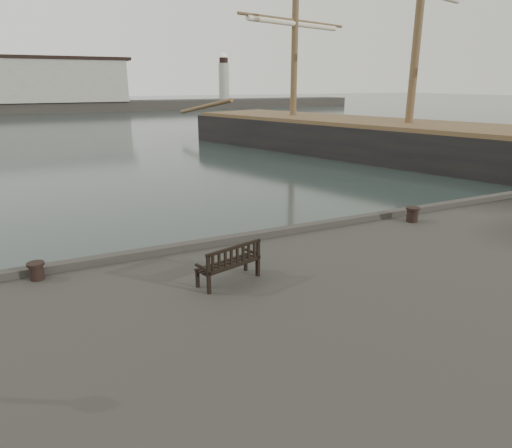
{
  "coord_description": "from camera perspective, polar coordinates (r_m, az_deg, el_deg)",
  "views": [
    {
      "loc": [
        -4.74,
        -11.06,
        5.77
      ],
      "look_at": [
        0.49,
        -0.5,
        2.1
      ],
      "focal_mm": 32.0,
      "sensor_mm": 36.0,
      "label": 1
    }
  ],
  "objects": [
    {
      "name": "ground",
      "position": [
        13.35,
        -2.87,
        -8.34
      ],
      "size": [
        400.0,
        400.0,
        0.0
      ],
      "primitive_type": "plane",
      "color": "black",
      "rests_on": "ground"
    },
    {
      "name": "breakwater",
      "position": [
        103.07,
        -27.21,
        14.65
      ],
      "size": [
        140.0,
        9.5,
        12.2
      ],
      "color": "#383530",
      "rests_on": "ground"
    },
    {
      "name": "bench",
      "position": [
        10.06,
        -3.39,
        -5.78
      ],
      "size": [
        1.56,
        0.89,
        0.85
      ],
      "rotation": [
        0.0,
        0.0,
        0.27
      ],
      "color": "black",
      "rests_on": "quay"
    },
    {
      "name": "bollard_left",
      "position": [
        11.3,
        -25.75,
        -5.31
      ],
      "size": [
        0.49,
        0.49,
        0.4
      ],
      "primitive_type": "cylinder",
      "rotation": [
        0.0,
        0.0,
        -0.37
      ],
      "color": "black",
      "rests_on": "quay"
    },
    {
      "name": "bollard_right",
      "position": [
        15.17,
        18.96,
        1.13
      ],
      "size": [
        0.58,
        0.58,
        0.46
      ],
      "primitive_type": "cylinder",
      "rotation": [
        0.0,
        0.0,
        -0.4
      ],
      "color": "black",
      "rests_on": "quay"
    },
    {
      "name": "tall_ship_main",
      "position": [
        37.61,
        18.25,
        8.84
      ],
      "size": [
        20.53,
        42.95,
        31.75
      ],
      "rotation": [
        0.0,
        0.0,
        0.3
      ],
      "color": "black",
      "rests_on": "ground"
    }
  ]
}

